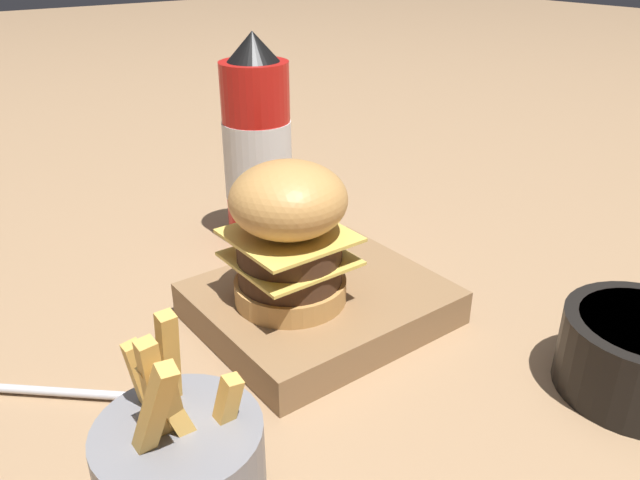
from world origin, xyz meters
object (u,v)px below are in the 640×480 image
burger (289,233)px  ketchup_bottle (257,151)px  fries_basket (183,476)px  serving_board (320,303)px

burger → ketchup_bottle: (-0.08, -0.18, 0.01)m
ketchup_bottle → fries_basket: 0.42m
ketchup_bottle → fries_basket: size_ratio=1.66×
serving_board → ketchup_bottle: (-0.05, -0.18, 0.09)m
burger → fries_basket: burger is taller
serving_board → fries_basket: bearing=34.0°
ketchup_bottle → serving_board: bearing=74.8°
serving_board → burger: 0.09m
ketchup_bottle → fries_basket: ketchup_bottle is taller
burger → serving_board: bearing=178.2°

